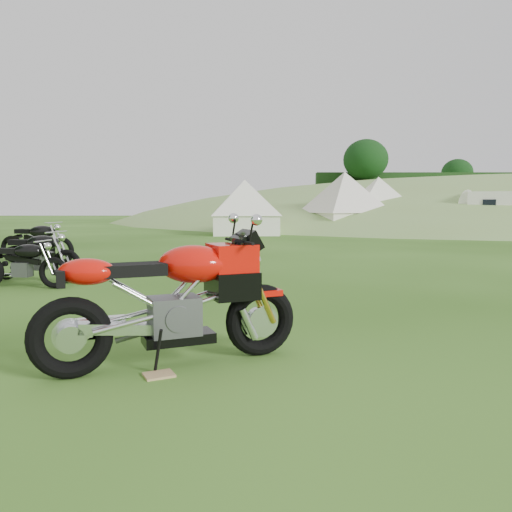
{
  "coord_description": "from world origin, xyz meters",
  "views": [
    {
      "loc": [
        0.35,
        -5.58,
        1.4
      ],
      "look_at": [
        0.37,
        0.4,
        0.79
      ],
      "focal_mm": 35.0,
      "sensor_mm": 36.0,
      "label": 1
    }
  ],
  "objects_px": {
    "sport_motorcycle": "(171,291)",
    "caravan": "(508,212)",
    "plywood_board": "(159,375)",
    "tent_mid": "(344,204)",
    "vintage_moto_c": "(35,255)",
    "tent_left": "(245,207)",
    "vintage_moto_a": "(21,262)",
    "tent_right": "(378,205)",
    "vintage_moto_d": "(36,241)"
  },
  "relations": [
    {
      "from": "tent_mid",
      "to": "caravan",
      "type": "bearing_deg",
      "value": -38.57
    },
    {
      "from": "vintage_moto_a",
      "to": "tent_left",
      "type": "relative_size",
      "value": 0.55
    },
    {
      "from": "vintage_moto_a",
      "to": "vintage_moto_d",
      "type": "bearing_deg",
      "value": 119.01
    },
    {
      "from": "vintage_moto_a",
      "to": "vintage_moto_d",
      "type": "relative_size",
      "value": 0.82
    },
    {
      "from": "tent_right",
      "to": "caravan",
      "type": "distance_m",
      "value": 6.4
    },
    {
      "from": "sport_motorcycle",
      "to": "caravan",
      "type": "xyz_separation_m",
      "value": [
        12.83,
        19.55,
        0.37
      ]
    },
    {
      "from": "vintage_moto_c",
      "to": "caravan",
      "type": "bearing_deg",
      "value": 58.79
    },
    {
      "from": "vintage_moto_d",
      "to": "caravan",
      "type": "xyz_separation_m",
      "value": [
        17.34,
        11.88,
        0.51
      ]
    },
    {
      "from": "vintage_moto_c",
      "to": "sport_motorcycle",
      "type": "bearing_deg",
      "value": -39.3
    },
    {
      "from": "caravan",
      "to": "vintage_moto_a",
      "type": "bearing_deg",
      "value": -112.55
    },
    {
      "from": "tent_left",
      "to": "tent_right",
      "type": "distance_m",
      "value": 8.05
    },
    {
      "from": "plywood_board",
      "to": "tent_left",
      "type": "height_order",
      "value": "tent_left"
    },
    {
      "from": "plywood_board",
      "to": "tent_mid",
      "type": "height_order",
      "value": "tent_mid"
    },
    {
      "from": "tent_left",
      "to": "tent_mid",
      "type": "height_order",
      "value": "tent_mid"
    },
    {
      "from": "tent_left",
      "to": "caravan",
      "type": "height_order",
      "value": "tent_left"
    },
    {
      "from": "tent_left",
      "to": "tent_mid",
      "type": "bearing_deg",
      "value": 18.75
    },
    {
      "from": "sport_motorcycle",
      "to": "caravan",
      "type": "relative_size",
      "value": 0.5
    },
    {
      "from": "tent_left",
      "to": "caravan",
      "type": "bearing_deg",
      "value": -3.99
    },
    {
      "from": "caravan",
      "to": "tent_left",
      "type": "bearing_deg",
      "value": -156.07
    },
    {
      "from": "vintage_moto_a",
      "to": "vintage_moto_c",
      "type": "height_order",
      "value": "vintage_moto_c"
    },
    {
      "from": "sport_motorcycle",
      "to": "caravan",
      "type": "distance_m",
      "value": 23.39
    },
    {
      "from": "sport_motorcycle",
      "to": "vintage_moto_d",
      "type": "distance_m",
      "value": 8.9
    },
    {
      "from": "plywood_board",
      "to": "caravan",
      "type": "distance_m",
      "value": 23.67
    },
    {
      "from": "vintage_moto_d",
      "to": "tent_right",
      "type": "height_order",
      "value": "tent_right"
    },
    {
      "from": "sport_motorcycle",
      "to": "vintage_moto_c",
      "type": "height_order",
      "value": "sport_motorcycle"
    },
    {
      "from": "vintage_moto_d",
      "to": "tent_left",
      "type": "distance_m",
      "value": 12.76
    },
    {
      "from": "sport_motorcycle",
      "to": "tent_left",
      "type": "height_order",
      "value": "tent_left"
    },
    {
      "from": "sport_motorcycle",
      "to": "vintage_moto_c",
      "type": "bearing_deg",
      "value": 102.13
    },
    {
      "from": "vintage_moto_a",
      "to": "tent_mid",
      "type": "distance_m",
      "value": 19.55
    },
    {
      "from": "plywood_board",
      "to": "tent_mid",
      "type": "relative_size",
      "value": 0.07
    },
    {
      "from": "vintage_moto_a",
      "to": "tent_left",
      "type": "bearing_deg",
      "value": 86.31
    },
    {
      "from": "tent_left",
      "to": "tent_right",
      "type": "bearing_deg",
      "value": 22.12
    },
    {
      "from": "vintage_moto_a",
      "to": "vintage_moto_c",
      "type": "xyz_separation_m",
      "value": [
        -0.06,
        0.69,
        0.06
      ]
    },
    {
      "from": "vintage_moto_d",
      "to": "vintage_moto_a",
      "type": "bearing_deg",
      "value": -52.77
    },
    {
      "from": "sport_motorcycle",
      "to": "vintage_moto_a",
      "type": "bearing_deg",
      "value": 105.81
    },
    {
      "from": "caravan",
      "to": "tent_right",
      "type": "bearing_deg",
      "value": 170.3
    },
    {
      "from": "vintage_moto_a",
      "to": "tent_right",
      "type": "bearing_deg",
      "value": 69.68
    },
    {
      "from": "plywood_board",
      "to": "caravan",
      "type": "bearing_deg",
      "value": 56.93
    },
    {
      "from": "sport_motorcycle",
      "to": "vintage_moto_c",
      "type": "relative_size",
      "value": 1.17
    },
    {
      "from": "vintage_moto_a",
      "to": "tent_left",
      "type": "distance_m",
      "value": 15.77
    },
    {
      "from": "plywood_board",
      "to": "vintage_moto_d",
      "type": "height_order",
      "value": "vintage_moto_d"
    },
    {
      "from": "plywood_board",
      "to": "tent_left",
      "type": "xyz_separation_m",
      "value": [
        0.35,
        19.75,
        1.29
      ]
    },
    {
      "from": "vintage_moto_c",
      "to": "caravan",
      "type": "distance_m",
      "value": 21.84
    },
    {
      "from": "sport_motorcycle",
      "to": "tent_right",
      "type": "distance_m",
      "value": 24.26
    },
    {
      "from": "tent_mid",
      "to": "vintage_moto_c",
      "type": "bearing_deg",
      "value": -140.07
    },
    {
      "from": "vintage_moto_a",
      "to": "tent_right",
      "type": "xyz_separation_m",
      "value": [
        10.72,
        18.93,
        0.96
      ]
    },
    {
      "from": "tent_left",
      "to": "vintage_moto_a",
      "type": "bearing_deg",
      "value": -107.19
    },
    {
      "from": "vintage_moto_c",
      "to": "vintage_moto_d",
      "type": "distance_m",
      "value": 3.1
    },
    {
      "from": "tent_left",
      "to": "sport_motorcycle",
      "type": "bearing_deg",
      "value": -95.14
    },
    {
      "from": "vintage_moto_c",
      "to": "tent_left",
      "type": "bearing_deg",
      "value": 92.67
    }
  ]
}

